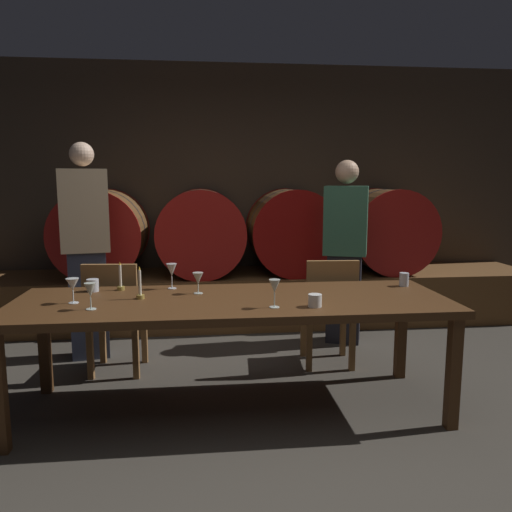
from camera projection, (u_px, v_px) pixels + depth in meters
ground_plane at (282, 432)px, 2.97m from camera, size 8.76×8.76×0.00m
back_wall at (242, 191)px, 5.66m from camera, size 6.74×0.24×2.73m
barrel_shelf at (246, 297)px, 5.29m from camera, size 6.06×0.90×0.52m
wine_barrel_far_left at (101, 233)px, 5.03m from camera, size 0.88×0.80×0.88m
wine_barrel_center_left at (201, 232)px, 5.13m from camera, size 0.88×0.80×0.88m
wine_barrel_center_right at (291, 231)px, 5.23m from camera, size 0.88×0.80×0.88m
wine_barrel_far_right at (385, 230)px, 5.34m from camera, size 0.88×0.80×0.88m
dining_table at (232, 308)px, 3.18m from camera, size 2.75×0.92×0.74m
chair_left at (115, 313)px, 3.80m from camera, size 0.43×0.43×0.88m
chair_right at (329, 307)px, 3.96m from camera, size 0.42×0.42×0.88m
guest_left at (87, 250)px, 4.13m from camera, size 0.42×0.31×1.79m
guest_right at (345, 251)px, 4.53m from camera, size 0.44×0.36×1.66m
candle_left at (121, 282)px, 3.41m from camera, size 0.05×0.05×0.20m
candle_right at (140, 290)px, 3.16m from camera, size 0.05×0.05×0.21m
wine_glass_far_left at (73, 285)px, 3.04m from camera, size 0.08×0.08×0.15m
wine_glass_left at (90, 291)px, 2.89m from camera, size 0.07×0.07×0.16m
wine_glass_center at (172, 271)px, 3.45m from camera, size 0.07×0.07×0.18m
wine_glass_right at (198, 279)px, 3.30m from camera, size 0.07×0.07×0.14m
wine_glass_far_right at (274, 287)px, 2.94m from camera, size 0.07×0.07×0.17m
cup_left at (93, 285)px, 3.38m from camera, size 0.08×0.08×0.08m
cup_center at (315, 300)px, 2.97m from camera, size 0.08×0.08×0.08m
cup_right at (404, 279)px, 3.55m from camera, size 0.07×0.07×0.10m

